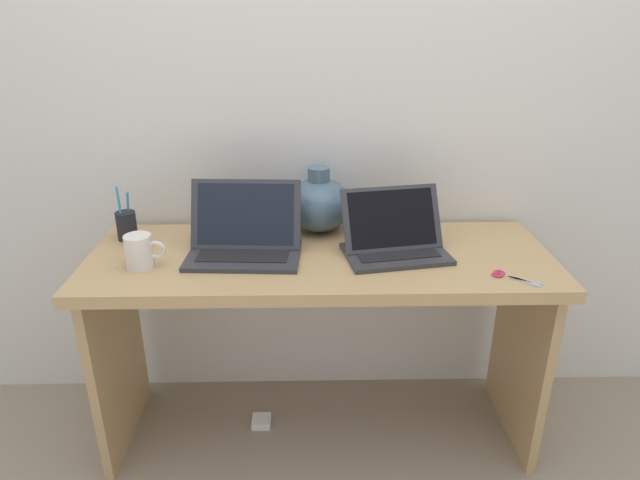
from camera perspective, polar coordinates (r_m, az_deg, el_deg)
name	(u,v)px	position (r m, az deg, el deg)	size (l,w,h in m)	color
ground_plane	(320,429)	(2.22, 0.00, -18.86)	(6.00, 6.00, 0.00)	gray
back_wall	(318,92)	(1.98, -0.19, 14.94)	(4.40, 0.04, 2.40)	silver
desk	(320,296)	(1.88, 0.00, -5.73)	(1.51, 0.55, 0.73)	tan
laptop_left	(245,236)	(1.81, -7.72, 0.41)	(0.37, 0.26, 0.23)	#333338
laptop_right	(394,237)	(1.81, 7.60, 0.30)	(0.36, 0.27, 0.20)	#333338
green_vase	(319,204)	(1.97, -0.13, 3.73)	(0.23, 0.23, 0.23)	slate
coffee_mug	(140,251)	(1.79, -17.99, -1.13)	(0.12, 0.08, 0.11)	white
pen_cup	(127,225)	(2.02, -19.23, 1.46)	(0.07, 0.07, 0.19)	black
scissors	(508,276)	(1.75, 18.70, -3.55)	(0.13, 0.11, 0.01)	#B7B7BC
power_brick	(261,421)	(2.24, -6.04, -18.01)	(0.07, 0.07, 0.03)	white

